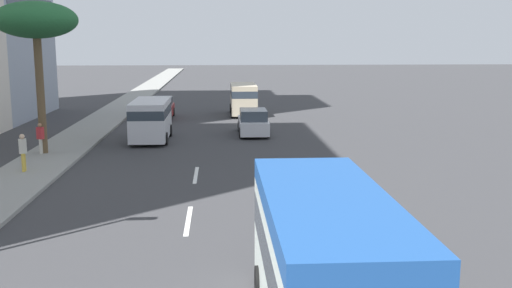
# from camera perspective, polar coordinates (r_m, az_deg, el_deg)

# --- Properties ---
(ground_plane) EXTENTS (198.00, 198.00, 0.00)m
(ground_plane) POSITION_cam_1_polar(r_m,az_deg,el_deg) (36.95, -5.15, 0.89)
(ground_plane) COLOR #38383A
(sidewalk_right) EXTENTS (162.00, 2.99, 0.15)m
(sidewalk_right) POSITION_cam_1_polar(r_m,az_deg,el_deg) (37.87, -16.31, 0.86)
(sidewalk_right) COLOR gray
(sidewalk_right) RESTS_ON ground_plane
(lane_stripe_mid) EXTENTS (3.20, 0.16, 0.01)m
(lane_stripe_mid) POSITION_cam_1_polar(r_m,az_deg,el_deg) (19.72, -6.51, -7.29)
(lane_stripe_mid) COLOR silver
(lane_stripe_mid) RESTS_ON ground_plane
(lane_stripe_far) EXTENTS (3.20, 0.16, 0.01)m
(lane_stripe_far) POSITION_cam_1_polar(r_m,az_deg,el_deg) (26.09, -5.79, -2.97)
(lane_stripe_far) COLOR silver
(lane_stripe_far) RESTS_ON ground_plane
(car_lead) EXTENTS (4.58, 1.81, 1.55)m
(car_lead) POSITION_cam_1_polar(r_m,az_deg,el_deg) (44.97, -9.12, 3.39)
(car_lead) COLOR #A51E1E
(car_lead) RESTS_ON ground_plane
(minibus_second) EXTENTS (6.84, 2.44, 3.02)m
(minibus_second) POSITION_cam_1_polar(r_m,az_deg,el_deg) (11.57, 6.70, -11.35)
(minibus_second) COLOR silver
(minibus_second) RESTS_ON ground_plane
(van_third) EXTENTS (5.07, 2.13, 2.36)m
(van_third) POSITION_cam_1_polar(r_m,az_deg,el_deg) (35.04, -10.06, 2.51)
(van_third) COLOR silver
(van_third) RESTS_ON ground_plane
(van_fourth) EXTENTS (5.03, 2.07, 2.40)m
(van_fourth) POSITION_cam_1_polar(r_m,az_deg,el_deg) (46.26, -1.22, 4.49)
(van_fourth) COLOR beige
(van_fourth) RESTS_ON ground_plane
(car_fifth) EXTENTS (4.34, 1.82, 1.59)m
(car_fifth) POSITION_cam_1_polar(r_m,az_deg,el_deg) (36.76, -0.27, 2.07)
(car_fifth) COLOR silver
(car_fifth) RESTS_ON ground_plane
(pedestrian_mid_block) EXTENTS (0.33, 0.38, 1.56)m
(pedestrian_mid_block) POSITION_cam_1_polar(r_m,az_deg,el_deg) (31.70, -19.99, 0.62)
(pedestrian_mid_block) COLOR beige
(pedestrian_mid_block) RESTS_ON sidewalk_right
(pedestrian_by_tree) EXTENTS (0.32, 0.38, 1.66)m
(pedestrian_by_tree) POSITION_cam_1_polar(r_m,az_deg,el_deg) (27.73, -21.47, -0.62)
(pedestrian_by_tree) COLOR gold
(pedestrian_by_tree) RESTS_ON sidewalk_right
(palm_tree) EXTENTS (4.04, 4.04, 7.54)m
(palm_tree) POSITION_cam_1_polar(r_m,az_deg,el_deg) (31.57, -20.37, 10.91)
(palm_tree) COLOR brown
(palm_tree) RESTS_ON sidewalk_right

